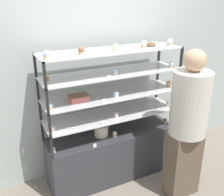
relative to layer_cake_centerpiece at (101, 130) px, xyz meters
The scene contains 33 objects.
ground_plane 0.68m from the layer_cake_centerpiece, ahead, with size 20.00×20.00×0.00m, color gray.
back_wall 0.74m from the layer_cake_centerpiece, 69.20° to the left, with size 8.00×0.05×2.60m.
display_base 0.39m from the layer_cake_centerpiece, ahead, with size 1.54×0.44×0.60m.
display_riser_lower 0.21m from the layer_cake_centerpiece, ahead, with size 1.54×0.44×0.24m.
display_riser_middle 0.43m from the layer_cake_centerpiece, ahead, with size 1.54×0.44×0.24m.
display_riser_upper 0.67m from the layer_cake_centerpiece, ahead, with size 1.54×0.44×0.24m.
display_riser_top 0.91m from the layer_cake_centerpiece, ahead, with size 1.54×0.44×0.24m.
layer_cake_centerpiece is the anchor object (origin of this frame).
sheet_cake_frosted 0.52m from the layer_cake_centerpiece, behind, with size 0.20×0.15×0.06m.
cupcake_0 0.59m from the layer_cake_centerpiece, behind, with size 0.05×0.05×0.06m.
cupcake_1 0.16m from the layer_cake_centerpiece, 33.61° to the right, with size 0.05×0.05×0.06m.
cupcake_2 0.85m from the layer_cake_centerpiece, ahead, with size 0.05×0.05×0.06m.
price_tag_0 0.26m from the layer_cake_centerpiece, 129.30° to the right, with size 0.04×0.00×0.04m.
cupcake_3 0.62m from the layer_cake_centerpiece, behind, with size 0.05×0.05×0.06m.
cupcake_4 0.27m from the layer_cake_centerpiece, 37.72° to the right, with size 0.05×0.05×0.06m.
cupcake_5 0.87m from the layer_cake_centerpiece, ahead, with size 0.05×0.05×0.06m.
price_tag_1 0.29m from the layer_cake_centerpiece, 107.29° to the right, with size 0.04×0.00×0.04m.
cupcake_6 0.74m from the layer_cake_centerpiece, 169.73° to the right, with size 0.06×0.06×0.07m.
cupcake_7 0.49m from the layer_cake_centerpiece, 41.78° to the right, with size 0.06×0.06×0.07m.
cupcake_8 0.97m from the layer_cake_centerpiece, ahead, with size 0.06×0.06×0.07m.
price_tag_2 0.49m from the layer_cake_centerpiece, 105.67° to the right, with size 0.04×0.00×0.04m.
cupcake_9 0.90m from the layer_cake_centerpiece, behind, with size 0.06×0.06×0.07m.
cupcake_10 0.72m from the layer_cake_centerpiece, 27.72° to the right, with size 0.06×0.06×0.07m.
cupcake_11 1.09m from the layer_cake_centerpiece, ahead, with size 0.06×0.06×0.07m.
price_tag_3 0.72m from the layer_cake_centerpiece, 88.80° to the right, with size 0.04×0.00×0.04m.
cupcake_12 1.11m from the layer_cake_centerpiece, 169.70° to the right, with size 0.06×0.06×0.08m.
cupcake_13 0.98m from the layer_cake_centerpiece, 159.54° to the right, with size 0.06×0.06×0.08m.
cupcake_14 0.96m from the layer_cake_centerpiece, 30.23° to the right, with size 0.06×0.06×0.08m.
cupcake_15 1.07m from the layer_cake_centerpiece, ahead, with size 0.06×0.06×0.08m.
cupcake_16 1.26m from the layer_cake_centerpiece, ahead, with size 0.06×0.06×0.08m.
price_tag_4 1.01m from the layer_cake_centerpiece, 147.90° to the right, with size 0.04×0.00×0.04m.
donut_glazed 1.11m from the layer_cake_centerpiece, ahead, with size 0.12×0.12×0.03m.
customer_figure 0.96m from the layer_cake_centerpiece, 41.38° to the right, with size 0.38×0.38×1.64m.
Camera 1 is at (-1.21, -2.42, 2.11)m, focal length 42.00 mm.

